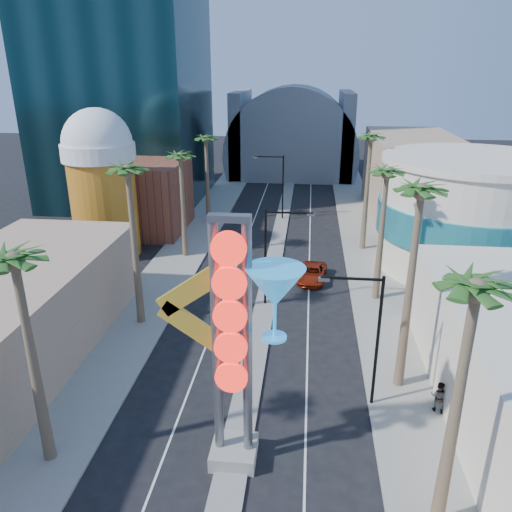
% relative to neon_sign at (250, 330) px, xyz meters
% --- Properties ---
extents(ground, '(240.00, 240.00, 0.00)m').
position_rel_neon_sign_xyz_m(ground, '(-0.82, -2.96, -7.31)').
color(ground, black).
rests_on(ground, ground).
extents(sidewalk_west, '(5.00, 100.00, 0.15)m').
position_rel_neon_sign_xyz_m(sidewalk_west, '(-10.32, 32.04, -7.23)').
color(sidewalk_west, gray).
rests_on(sidewalk_west, ground).
extents(sidewalk_east, '(5.00, 100.00, 0.15)m').
position_rel_neon_sign_xyz_m(sidewalk_east, '(8.68, 32.04, -7.23)').
color(sidewalk_east, gray).
rests_on(sidewalk_east, ground).
extents(median, '(1.60, 84.00, 0.15)m').
position_rel_neon_sign_xyz_m(median, '(-0.82, 35.04, -7.23)').
color(median, gray).
rests_on(median, ground).
extents(hotel_tower, '(20.00, 20.00, 50.00)m').
position_rel_neon_sign_xyz_m(hotel_tower, '(-22.82, 49.04, 17.69)').
color(hotel_tower, black).
rests_on(hotel_tower, ground).
extents(brick_filler_west, '(10.00, 10.00, 8.00)m').
position_rel_neon_sign_xyz_m(brick_filler_west, '(-16.82, 35.04, -3.31)').
color(brick_filler_west, brown).
rests_on(brick_filler_west, ground).
extents(filler_east, '(10.00, 20.00, 10.00)m').
position_rel_neon_sign_xyz_m(filler_east, '(15.18, 45.04, -2.31)').
color(filler_east, tan).
rests_on(filler_east, ground).
extents(beer_mug, '(7.00, 7.00, 14.50)m').
position_rel_neon_sign_xyz_m(beer_mug, '(-17.82, 27.04, 0.54)').
color(beer_mug, orange).
rests_on(beer_mug, ground).
extents(turquoise_building, '(16.60, 16.60, 10.60)m').
position_rel_neon_sign_xyz_m(turquoise_building, '(17.18, 27.04, -2.06)').
color(turquoise_building, beige).
rests_on(turquoise_building, ground).
extents(canopy, '(22.00, 16.00, 22.00)m').
position_rel_neon_sign_xyz_m(canopy, '(-0.82, 69.04, -3.00)').
color(canopy, slate).
rests_on(canopy, ground).
extents(neon_sign, '(6.53, 2.60, 12.55)m').
position_rel_neon_sign_xyz_m(neon_sign, '(0.00, 0.00, 0.00)').
color(neon_sign, gray).
rests_on(neon_sign, ground).
extents(streetlight_0, '(3.79, 0.25, 8.00)m').
position_rel_neon_sign_xyz_m(streetlight_0, '(-0.27, 17.04, -2.43)').
color(streetlight_0, black).
rests_on(streetlight_0, ground).
extents(streetlight_1, '(3.79, 0.25, 8.00)m').
position_rel_neon_sign_xyz_m(streetlight_1, '(-1.36, 41.04, -2.43)').
color(streetlight_1, black).
rests_on(streetlight_1, ground).
extents(streetlight_2, '(3.45, 0.25, 8.00)m').
position_rel_neon_sign_xyz_m(streetlight_2, '(5.91, 5.04, -2.47)').
color(streetlight_2, black).
rests_on(streetlight_2, ground).
extents(palm_0, '(2.40, 2.40, 11.70)m').
position_rel_neon_sign_xyz_m(palm_0, '(-9.82, -0.96, 2.62)').
color(palm_0, brown).
rests_on(palm_0, ground).
extents(palm_1, '(2.40, 2.40, 12.70)m').
position_rel_neon_sign_xyz_m(palm_1, '(-9.82, 13.04, 3.52)').
color(palm_1, brown).
rests_on(palm_1, ground).
extents(palm_2, '(2.40, 2.40, 11.20)m').
position_rel_neon_sign_xyz_m(palm_2, '(-9.82, 27.04, 2.17)').
color(palm_2, brown).
rests_on(palm_2, ground).
extents(palm_3, '(2.40, 2.40, 11.20)m').
position_rel_neon_sign_xyz_m(palm_3, '(-9.82, 39.04, 2.17)').
color(palm_3, brown).
rests_on(palm_3, ground).
extents(palm_4, '(2.40, 2.40, 12.20)m').
position_rel_neon_sign_xyz_m(palm_4, '(8.18, -2.96, 3.07)').
color(palm_4, brown).
rests_on(palm_4, ground).
extents(palm_5, '(2.40, 2.40, 13.20)m').
position_rel_neon_sign_xyz_m(palm_5, '(8.18, 7.04, 3.96)').
color(palm_5, brown).
rests_on(palm_5, ground).
extents(palm_6, '(2.40, 2.40, 11.70)m').
position_rel_neon_sign_xyz_m(palm_6, '(8.18, 19.04, 2.62)').
color(palm_6, brown).
rests_on(palm_6, ground).
extents(palm_7, '(2.40, 2.40, 12.70)m').
position_rel_neon_sign_xyz_m(palm_7, '(8.18, 31.04, 3.52)').
color(palm_7, brown).
rests_on(palm_7, ground).
extents(red_pickup, '(2.85, 5.17, 1.37)m').
position_rel_neon_sign_xyz_m(red_pickup, '(2.94, 22.39, -6.62)').
color(red_pickup, maroon).
rests_on(red_pickup, ground).
extents(pedestrian_b, '(1.10, 1.01, 1.83)m').
position_rel_neon_sign_xyz_m(pedestrian_b, '(9.93, 4.72, -6.24)').
color(pedestrian_b, gray).
rests_on(pedestrian_b, sidewalk_east).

